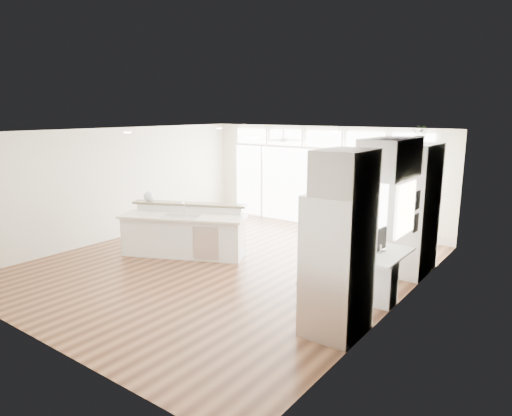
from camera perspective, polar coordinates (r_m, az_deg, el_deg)
The scene contains 24 objects.
floor at distance 9.48m, azimuth -3.50°, elevation -7.07°, with size 7.00×8.00×0.02m, color #472716.
ceiling at distance 8.97m, azimuth -3.73°, elevation 9.52°, with size 7.00×8.00×0.02m, color white.
wall_back at distance 12.42m, azimuth 8.33°, elevation 3.86°, with size 7.00×0.04×2.70m, color silver.
wall_front at distance 6.66m, azimuth -26.31°, elevation -4.38°, with size 7.00×0.04×2.70m, color silver.
wall_left at distance 11.66m, azimuth -16.95°, elevation 2.93°, with size 0.04×8.00×2.70m, color silver.
wall_right at distance 7.43m, azimuth 17.59°, elevation -2.08°, with size 0.04×8.00×2.70m, color silver.
glass_wall at distance 12.41m, azimuth 8.16°, elevation 2.46°, with size 5.80×0.06×2.08m, color white.
transom_row at distance 12.26m, azimuth 8.35°, elevation 8.60°, with size 5.90×0.06×0.40m, color white.
desk_window at distance 7.68m, azimuth 18.13°, elevation -0.14°, with size 0.04×0.85×0.85m, color white.
ceiling_fan at distance 11.53m, azimuth 3.43°, elevation 8.99°, with size 1.16×1.16×0.32m, color white.
recessed_lights at distance 9.12m, azimuth -2.91°, elevation 9.45°, with size 3.40×3.00×0.02m, color white.
oven_cabinet at distance 9.23m, azimuth 19.27°, elevation -0.15°, with size 0.64×1.20×2.50m, color white.
desk_nook at distance 8.10m, azimuth 15.36°, elevation -7.96°, with size 0.72×1.30×0.76m, color white.
upper_cabinets at distance 7.65m, azimuth 16.46°, elevation 6.00°, with size 0.64×1.30×0.64m, color white.
refrigerator at distance 6.46m, azimuth 10.15°, elevation -7.02°, with size 0.76×0.90×2.00m, color silver.
fridge_cabinet at distance 6.14m, azimuth 11.09°, elevation 4.43°, with size 0.64×0.90×0.60m, color white.
framed_photos at distance 8.29m, azimuth 19.43°, elevation -0.42°, with size 0.06×0.22×0.80m, color black.
kitchen_island at distance 9.99m, azimuth -9.09°, elevation -2.89°, with size 2.73×1.03×1.08m, color white.
rug at distance 8.37m, azimuth 12.00°, elevation -9.85°, with size 0.82×0.59×0.01m, color #3E2113.
office_chair at distance 8.00m, azimuth 7.31°, elevation -6.57°, with size 0.57×0.53×1.10m, color black.
fishbowl at distance 10.58m, azimuth -13.26°, elevation 1.42°, with size 0.23×0.23×0.23m, color silver.
monitor at distance 7.95m, azimuth 15.06°, elevation -3.86°, with size 0.08×0.51×0.42m, color black.
keyboard at distance 8.06m, azimuth 13.85°, elevation -5.07°, with size 0.11×0.30×0.02m, color silver.
potted_plant at distance 9.05m, azimuth 19.88°, elevation 8.42°, with size 0.30×0.33×0.26m, color #315F28.
Camera 1 is at (5.76, -6.86, 3.09)m, focal length 32.00 mm.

